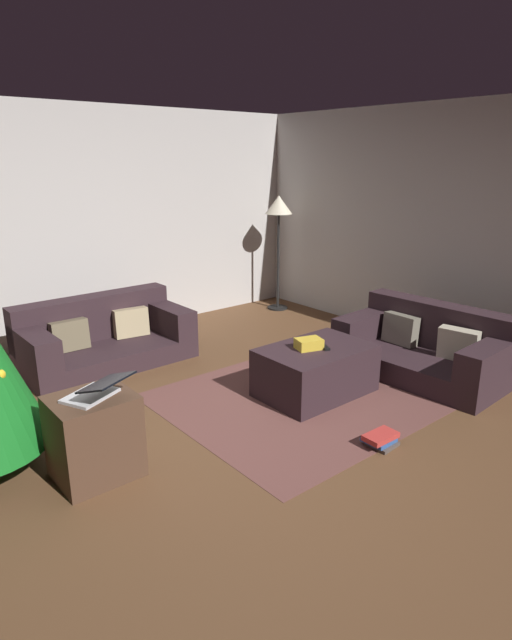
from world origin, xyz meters
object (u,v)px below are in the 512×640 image
tv_remote (324,347)px  corner_lamp (279,213)px  gift_box (309,344)px  book_stack (380,439)px  side_table (94,437)px  couch_right (426,348)px  ottoman (315,370)px  couch_left (103,337)px  laptop (96,391)px

tv_remote → corner_lamp: (1.57, 2.35, 0.87)m
gift_box → book_stack: gift_box is taller
gift_box → side_table: 1.98m
couch_right → tv_remote: couch_right is taller
ottoman → book_stack: ottoman is taller
couch_right → ottoman: size_ratio=1.61×
ottoman → tv_remote: (0.04, -0.05, 0.23)m
side_table → ottoman: bearing=-0.6°
couch_right → corner_lamp: (0.44, 2.66, 1.06)m
couch_left → laptop: size_ratio=3.54×
side_table → corner_lamp: corner_lamp is taller
ottoman → couch_right: bearing=-17.1°
book_stack → couch_left: bearing=106.1°
laptop → couch_right: bearing=-5.9°
couch_left → gift_box: bearing=118.0°
ottoman → tv_remote: size_ratio=6.19×
ottoman → gift_box: 0.27m
side_table → book_stack: side_table is taller
couch_right → book_stack: (-1.45, -0.59, -0.21)m
gift_box → laptop: bearing=-178.6°
couch_left → tv_remote: 2.33m
gift_box → laptop: (-1.95, -0.05, 0.14)m
ottoman → side_table: (-2.05, 0.02, 0.07)m
gift_box → tv_remote: gift_box is taller
side_table → corner_lamp: size_ratio=0.37×
couch_left → couch_right: bearing=134.2°
gift_box → tv_remote: 0.14m
ottoman → side_table: 2.05m
side_table → corner_lamp: bearing=31.9°
ottoman → corner_lamp: 3.01m
couch_left → gift_box: 2.21m
couch_right → ottoman: 1.22m
couch_left → laptop: laptop is taller
corner_lamp → gift_box: bearing=-126.5°
couch_left → tv_remote: couch_left is taller
couch_left → couch_right: size_ratio=1.05×
couch_left → ottoman: (1.12, -1.95, -0.04)m
couch_right → laptop: 3.23m
couch_left → laptop: bearing=65.0°
tv_remote → book_stack: (-0.33, -0.90, -0.40)m
laptop → book_stack: size_ratio=1.80×
laptop → gift_box: bearing=1.4°
ottoman → laptop: 2.06m
couch_right → laptop: laptop is taller
couch_left → couch_right: 3.25m
tv_remote → side_table: 2.10m
laptop → corner_lamp: size_ratio=0.30×
couch_left → side_table: 2.14m
corner_lamp → tv_remote: bearing=-123.7°
couch_left → book_stack: size_ratio=6.37×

